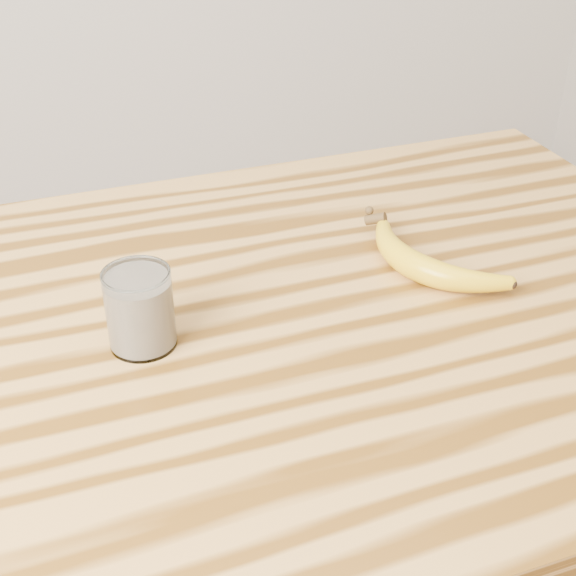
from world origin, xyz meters
name	(u,v)px	position (x,y,z in m)	size (l,w,h in m)	color
table	(264,403)	(0.00, 0.00, 0.77)	(1.20, 0.80, 0.90)	#B3803D
smoothie_glass	(140,310)	(-0.14, 0.00, 0.94)	(0.07, 0.07, 0.09)	white
banana	(417,267)	(0.20, 0.01, 0.92)	(0.11, 0.29, 0.04)	gold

